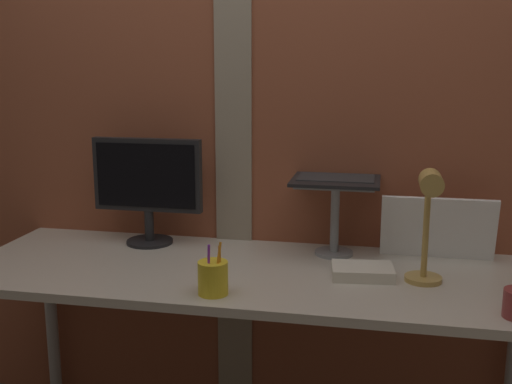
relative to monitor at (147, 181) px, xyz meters
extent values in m
cube|color=brown|center=(0.45, 0.18, 0.32)|extent=(3.27, 0.12, 2.65)
cube|color=gray|center=(0.31, 0.12, 0.32)|extent=(0.14, 0.01, 2.65)
cube|color=beige|center=(0.45, -0.23, -0.26)|extent=(1.99, 0.69, 0.03)
cylinder|color=#B2B2B7|center=(-0.48, 0.06, -0.64)|extent=(0.05, 0.05, 0.73)
cylinder|color=black|center=(0.00, 0.00, -0.24)|extent=(0.18, 0.18, 0.01)
cylinder|color=black|center=(0.00, 0.00, -0.17)|extent=(0.04, 0.04, 0.12)
cube|color=black|center=(0.00, 0.00, 0.03)|extent=(0.43, 0.04, 0.28)
cube|color=black|center=(0.00, -0.02, 0.03)|extent=(0.39, 0.00, 0.24)
cylinder|color=gray|center=(0.72, 0.00, -0.24)|extent=(0.14, 0.14, 0.01)
cylinder|color=gray|center=(0.72, 0.00, -0.11)|extent=(0.03, 0.03, 0.25)
cube|color=gray|center=(0.72, 0.00, 0.02)|extent=(0.28, 0.22, 0.01)
cube|color=black|center=(0.72, 0.00, 0.03)|extent=(0.31, 0.26, 0.01)
cube|color=#2D2D30|center=(0.72, 0.02, 0.04)|extent=(0.27, 0.17, 0.00)
cube|color=black|center=(0.72, 0.16, 0.14)|extent=(0.31, 0.07, 0.20)
cube|color=black|center=(0.72, 0.16, 0.13)|extent=(0.28, 0.05, 0.17)
cube|color=white|center=(1.08, 0.02, -0.13)|extent=(0.40, 0.06, 0.23)
cylinder|color=tan|center=(1.02, -0.23, -0.24)|extent=(0.12, 0.12, 0.02)
cylinder|color=tan|center=(1.02, -0.23, -0.06)|extent=(0.02, 0.02, 0.35)
cylinder|color=tan|center=(1.02, -0.32, 0.10)|extent=(0.07, 0.11, 0.07)
cylinder|color=yellow|center=(0.39, -0.47, -0.19)|extent=(0.09, 0.09, 0.10)
cylinder|color=purple|center=(0.38, -0.49, -0.16)|extent=(0.02, 0.01, 0.15)
cylinder|color=orange|center=(0.40, -0.49, -0.16)|extent=(0.03, 0.03, 0.16)
cylinder|color=orange|center=(0.41, -0.47, -0.16)|extent=(0.01, 0.01, 0.14)
cube|color=silver|center=(0.83, -0.23, -0.23)|extent=(0.21, 0.16, 0.04)
camera|label=1|loc=(0.88, -2.21, 0.46)|focal=43.62mm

